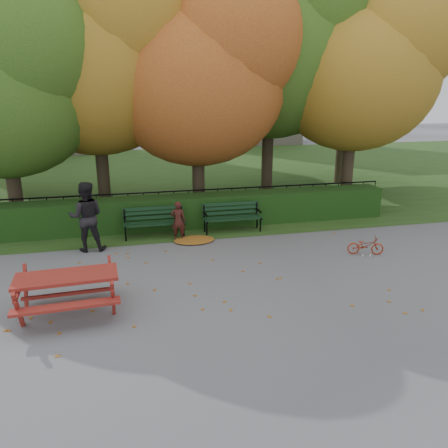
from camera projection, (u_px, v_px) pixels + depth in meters
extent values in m
plane|color=slate|center=(225.00, 282.00, 10.00)|extent=(90.00, 90.00, 0.00)
plane|color=#213E14|center=(164.00, 174.00, 23.05)|extent=(90.00, 90.00, 0.00)
cube|color=tan|center=(12.00, 42.00, 30.10)|extent=(10.00, 7.00, 15.00)
cube|color=tan|center=(241.00, 69.00, 36.10)|extent=(9.00, 6.00, 12.00)
cube|color=black|center=(193.00, 211.00, 14.05)|extent=(13.00, 0.90, 1.00)
cube|color=black|center=(189.00, 217.00, 14.92)|extent=(14.00, 0.04, 0.04)
cube|color=black|center=(189.00, 191.00, 14.65)|extent=(14.00, 0.04, 0.04)
cylinder|color=black|center=(97.00, 210.00, 14.14)|extent=(0.03, 0.03, 1.00)
cylinder|color=black|center=(189.00, 205.00, 14.79)|extent=(0.03, 0.03, 1.00)
cylinder|color=black|center=(273.00, 200.00, 15.45)|extent=(0.03, 0.03, 1.00)
cylinder|color=black|center=(362.00, 195.00, 16.21)|extent=(0.03, 0.03, 1.00)
cylinder|color=#2E2118|center=(14.00, 186.00, 13.83)|extent=(0.44, 0.44, 2.62)
ellipsoid|color=#2B5115|center=(1.00, 94.00, 13.01)|extent=(5.60, 5.60, 5.04)
sphere|color=#2B5115|center=(26.00, 47.00, 12.21)|extent=(4.20, 4.20, 4.20)
cylinder|color=#2E2118|center=(103.00, 168.00, 15.46)|extent=(0.44, 0.44, 3.15)
ellipsoid|color=#906514|center=(95.00, 68.00, 14.48)|extent=(6.40, 6.40, 5.76)
sphere|color=#906514|center=(127.00, 18.00, 13.56)|extent=(4.80, 4.80, 4.80)
cylinder|color=#2E2118|center=(198.00, 173.00, 15.48)|extent=(0.44, 0.44, 2.80)
ellipsoid|color=maroon|center=(197.00, 85.00, 14.61)|extent=(6.00, 6.00, 5.40)
sphere|color=maroon|center=(233.00, 40.00, 13.75)|extent=(4.50, 4.50, 4.50)
cylinder|color=#2E2118|center=(267.00, 156.00, 17.24)|extent=(0.44, 0.44, 3.50)
ellipsoid|color=#2B5115|center=(270.00, 55.00, 16.16)|extent=(6.80, 6.80, 6.12)
sphere|color=#2B5115|center=(312.00, 6.00, 15.18)|extent=(5.10, 5.10, 5.10)
cylinder|color=#2E2118|center=(348.00, 166.00, 16.51)|extent=(0.44, 0.44, 2.97)
ellipsoid|color=#906514|center=(355.00, 77.00, 15.59)|extent=(5.80, 5.80, 5.22)
sphere|color=#906514|center=(396.00, 36.00, 14.75)|extent=(4.35, 4.35, 4.35)
cylinder|color=#2E2118|center=(341.00, 149.00, 20.60)|extent=(0.44, 0.44, 3.15)
ellipsoid|color=#2B5115|center=(347.00, 74.00, 19.63)|extent=(6.00, 6.00, 5.40)
sphere|color=#2B5115|center=(380.00, 40.00, 18.76)|extent=(4.50, 4.50, 4.50)
cube|color=black|center=(155.00, 225.00, 12.78)|extent=(1.80, 0.12, 0.04)
cube|color=black|center=(154.00, 223.00, 12.94)|extent=(1.80, 0.12, 0.04)
cube|color=black|center=(154.00, 222.00, 13.11)|extent=(1.80, 0.12, 0.04)
cube|color=black|center=(153.00, 217.00, 13.16)|extent=(1.80, 0.05, 0.10)
cube|color=black|center=(153.00, 212.00, 13.12)|extent=(1.80, 0.05, 0.10)
cube|color=black|center=(153.00, 208.00, 13.08)|extent=(1.80, 0.05, 0.10)
cube|color=black|center=(125.00, 226.00, 12.76)|extent=(0.05, 0.55, 0.06)
cube|color=black|center=(124.00, 216.00, 12.95)|extent=(0.05, 0.05, 0.41)
cylinder|color=black|center=(126.00, 234.00, 12.65)|extent=(0.05, 0.05, 0.44)
cylinder|color=black|center=(125.00, 230.00, 12.99)|extent=(0.05, 0.05, 0.44)
cube|color=black|center=(125.00, 219.00, 12.72)|extent=(0.05, 0.45, 0.04)
cube|color=black|center=(183.00, 222.00, 13.13)|extent=(0.05, 0.55, 0.06)
cube|color=black|center=(181.00, 212.00, 13.32)|extent=(0.05, 0.05, 0.41)
cylinder|color=black|center=(184.00, 230.00, 13.02)|extent=(0.05, 0.05, 0.44)
cylinder|color=black|center=(182.00, 227.00, 13.36)|extent=(0.05, 0.05, 0.44)
cube|color=black|center=(182.00, 215.00, 13.09)|extent=(0.05, 0.45, 0.04)
cube|color=black|center=(234.00, 220.00, 13.30)|extent=(1.80, 0.12, 0.04)
cube|color=black|center=(233.00, 218.00, 13.47)|extent=(1.80, 0.12, 0.04)
cube|color=black|center=(231.00, 217.00, 13.63)|extent=(1.80, 0.12, 0.04)
cube|color=black|center=(231.00, 212.00, 13.69)|extent=(1.80, 0.05, 0.10)
cube|color=black|center=(231.00, 208.00, 13.64)|extent=(1.80, 0.05, 0.10)
cube|color=black|center=(231.00, 204.00, 13.60)|extent=(1.80, 0.05, 0.10)
cube|color=black|center=(206.00, 220.00, 13.29)|extent=(0.05, 0.55, 0.06)
cube|color=black|center=(204.00, 211.00, 13.47)|extent=(0.05, 0.05, 0.41)
cylinder|color=black|center=(207.00, 228.00, 13.18)|extent=(0.05, 0.05, 0.44)
cylinder|color=black|center=(205.00, 225.00, 13.51)|extent=(0.05, 0.05, 0.44)
cube|color=black|center=(205.00, 214.00, 13.25)|extent=(0.05, 0.45, 0.04)
cube|color=black|center=(259.00, 217.00, 13.66)|extent=(0.05, 0.55, 0.06)
cube|color=black|center=(256.00, 208.00, 13.84)|extent=(0.05, 0.05, 0.41)
cylinder|color=black|center=(260.00, 225.00, 13.55)|extent=(0.05, 0.05, 0.44)
cylinder|color=black|center=(257.00, 222.00, 13.88)|extent=(0.05, 0.05, 0.44)
cube|color=black|center=(259.00, 211.00, 13.62)|extent=(0.05, 0.45, 0.04)
cube|color=maroon|center=(66.00, 277.00, 8.35)|extent=(1.94, 0.90, 0.06)
cube|color=maroon|center=(66.00, 307.00, 7.86)|extent=(1.91, 0.37, 0.05)
cube|color=maroon|center=(70.00, 279.00, 9.03)|extent=(1.91, 0.37, 0.05)
cube|color=maroon|center=(18.00, 311.00, 7.80)|extent=(0.09, 0.55, 0.93)
cube|color=maroon|center=(26.00, 289.00, 8.67)|extent=(0.09, 0.55, 0.93)
cube|color=maroon|center=(20.00, 286.00, 8.15)|extent=(0.14, 1.43, 0.06)
cube|color=maroon|center=(113.00, 299.00, 8.24)|extent=(0.09, 0.55, 0.93)
cube|color=maroon|center=(111.00, 279.00, 9.11)|extent=(0.09, 0.55, 0.93)
cube|color=maroon|center=(111.00, 276.00, 8.60)|extent=(0.14, 1.43, 0.06)
cube|color=maroon|center=(68.00, 294.00, 8.45)|extent=(1.69, 0.16, 0.06)
ellipsoid|color=brown|center=(194.00, 240.00, 12.70)|extent=(1.30, 0.99, 0.08)
imported|color=#391612|center=(178.00, 221.00, 12.67)|extent=(0.47, 0.36, 1.17)
imported|color=black|center=(86.00, 217.00, 11.74)|extent=(0.96, 0.76, 1.91)
imported|color=maroon|center=(366.00, 245.00, 11.63)|extent=(1.00, 0.60, 0.50)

